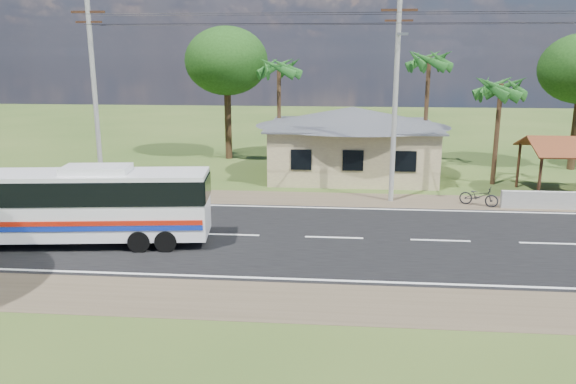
% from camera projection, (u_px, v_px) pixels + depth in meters
% --- Properties ---
extents(ground, '(120.00, 120.00, 0.00)m').
position_uv_depth(ground, '(334.00, 238.00, 24.15)').
color(ground, '#2D4719').
rests_on(ground, ground).
extents(road, '(120.00, 16.00, 0.03)m').
position_uv_depth(road, '(334.00, 238.00, 24.15)').
color(road, black).
rests_on(road, ground).
extents(house, '(12.40, 10.00, 5.00)m').
position_uv_depth(house, '(352.00, 134.00, 35.99)').
color(house, '#C4B583').
rests_on(house, ground).
extents(waiting_shed, '(5.20, 4.48, 3.35)m').
position_uv_depth(waiting_shed, '(575.00, 147.00, 30.62)').
color(waiting_shed, '#3B2415').
rests_on(waiting_shed, ground).
extents(concrete_barrier, '(7.00, 0.30, 0.90)m').
position_uv_depth(concrete_barrier, '(572.00, 201.00, 28.45)').
color(concrete_barrier, '#9E9E99').
rests_on(concrete_barrier, ground).
extents(utility_poles, '(32.80, 2.22, 11.00)m').
position_uv_depth(utility_poles, '(389.00, 92.00, 28.79)').
color(utility_poles, '#9E9E99').
rests_on(utility_poles, ground).
extents(palm_near, '(2.80, 2.80, 6.70)m').
position_uv_depth(palm_near, '(501.00, 89.00, 32.60)').
color(palm_near, '#47301E').
rests_on(palm_near, ground).
extents(palm_mid, '(2.80, 2.80, 8.20)m').
position_uv_depth(palm_mid, '(429.00, 62.00, 36.89)').
color(palm_mid, '#47301E').
rests_on(palm_mid, ground).
extents(palm_far, '(2.80, 2.80, 7.70)m').
position_uv_depth(palm_far, '(279.00, 69.00, 38.33)').
color(palm_far, '#47301E').
rests_on(palm_far, ground).
extents(tree_behind_house, '(6.00, 6.00, 9.61)m').
position_uv_depth(tree_behind_house, '(227.00, 61.00, 40.49)').
color(tree_behind_house, '#47301E').
rests_on(tree_behind_house, ground).
extents(coach_bus, '(10.87, 3.49, 3.32)m').
position_uv_depth(coach_bus, '(77.00, 200.00, 22.91)').
color(coach_bus, silver).
rests_on(coach_bus, ground).
extents(motorcycle, '(2.08, 1.42, 1.03)m').
position_uv_depth(motorcycle, '(479.00, 196.00, 29.10)').
color(motorcycle, black).
rests_on(motorcycle, ground).
extents(small_car, '(2.26, 3.96, 1.27)m').
position_uv_depth(small_car, '(59.00, 205.00, 26.94)').
color(small_car, '#313134').
rests_on(small_car, ground).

